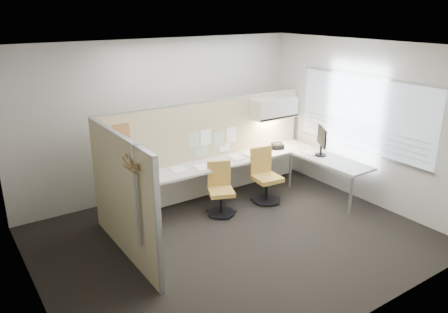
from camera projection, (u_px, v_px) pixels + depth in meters
floor at (234, 238)px, 6.58m from camera, size 5.50×4.50×0.01m
ceiling at (236, 47)px, 5.66m from camera, size 5.50×4.50×0.01m
wall_back at (162, 118)px, 7.88m from camera, size 5.50×0.02×2.80m
wall_front at (366, 208)px, 4.36m from camera, size 5.50×0.02×2.80m
wall_left at (26, 195)px, 4.66m from camera, size 0.02×4.50×2.80m
wall_right at (363, 122)px, 7.59m from camera, size 0.02×4.50×2.80m
window_pane at (363, 114)px, 7.52m from camera, size 0.01×2.80×1.30m
partition_back at (208, 149)px, 7.83m from camera, size 4.10×0.06×1.75m
partition_left at (123, 197)px, 5.88m from camera, size 0.06×2.20×1.75m
desk at (240, 167)px, 7.76m from camera, size 4.00×2.07×0.73m
overhead_bin at (274, 108)px, 8.18m from camera, size 0.90×0.36×0.38m
task_light_strip at (274, 119)px, 8.25m from camera, size 0.60×0.06×0.02m
pinned_papers at (212, 141)px, 7.80m from camera, size 1.01×0.00×0.47m
poster at (121, 135)px, 6.78m from camera, size 0.28×0.00×0.35m
chair_left at (220, 190)px, 7.26m from camera, size 0.53×0.55×0.87m
chair_right at (265, 177)px, 7.73m from camera, size 0.50×0.51×0.95m
monitor at (322, 140)px, 7.87m from camera, size 0.29×0.44×0.52m
phone at (277, 146)px, 8.33m from camera, size 0.26×0.24×0.12m
stapler at (257, 149)px, 8.22m from camera, size 0.14×0.09×0.05m
tape_dispenser at (271, 148)px, 8.28m from camera, size 0.12×0.09×0.06m
coat_hook at (132, 174)px, 5.18m from camera, size 0.18×0.43×1.31m
paper_stack_0 at (152, 178)px, 6.86m from camera, size 0.23×0.30×0.03m
paper_stack_1 at (179, 170)px, 7.25m from camera, size 0.27×0.33×0.02m
paper_stack_2 at (203, 168)px, 7.31m from camera, size 0.25×0.32×0.03m
paper_stack_3 at (237, 157)px, 7.85m from camera, size 0.26×0.32×0.02m
paper_stack_4 at (252, 155)px, 7.97m from camera, size 0.25×0.32×0.03m
paper_stack_5 at (310, 153)px, 8.08m from camera, size 0.25×0.31×0.02m
paper_stack_6 at (261, 151)px, 8.19m from camera, size 0.27×0.33×0.02m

